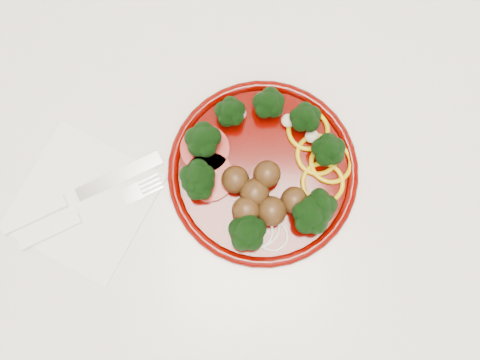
{
  "coord_description": "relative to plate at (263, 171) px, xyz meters",
  "views": [
    {
      "loc": [
        -0.12,
        1.58,
        1.57
      ],
      "look_at": [
        -0.11,
        1.7,
        0.92
      ],
      "focal_mm": 40.0,
      "sensor_mm": 36.0,
      "label": 1
    }
  ],
  "objects": [
    {
      "name": "plate",
      "position": [
        0.0,
        0.0,
        0.0
      ],
      "size": [
        0.24,
        0.24,
        0.06
      ],
      "rotation": [
        0.0,
        0.0,
        -0.16
      ],
      "color": "#480200",
      "rests_on": "counter"
    },
    {
      "name": "fork",
      "position": [
        -0.25,
        -0.05,
        -0.01
      ],
      "size": [
        0.18,
        0.09,
        0.01
      ],
      "rotation": [
        0.0,
        0.0,
        0.37
      ],
      "color": "white",
      "rests_on": "napkin"
    },
    {
      "name": "napkin",
      "position": [
        -0.23,
        -0.02,
        -0.02
      ],
      "size": [
        0.22,
        0.22,
        0.0
      ],
      "primitive_type": "cube",
      "rotation": [
        0.0,
        0.0,
        1.01
      ],
      "color": "white",
      "rests_on": "counter"
    },
    {
      "name": "knife",
      "position": [
        -0.26,
        -0.02,
        -0.01
      ],
      "size": [
        0.21,
        0.09,
        0.01
      ],
      "rotation": [
        0.0,
        0.0,
        0.37
      ],
      "color": "silver",
      "rests_on": "napkin"
    },
    {
      "name": "counter",
      "position": [
        0.08,
        -0.01,
        -0.47
      ],
      "size": [
        2.4,
        0.6,
        0.9
      ],
      "color": "white",
      "rests_on": "ground"
    }
  ]
}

